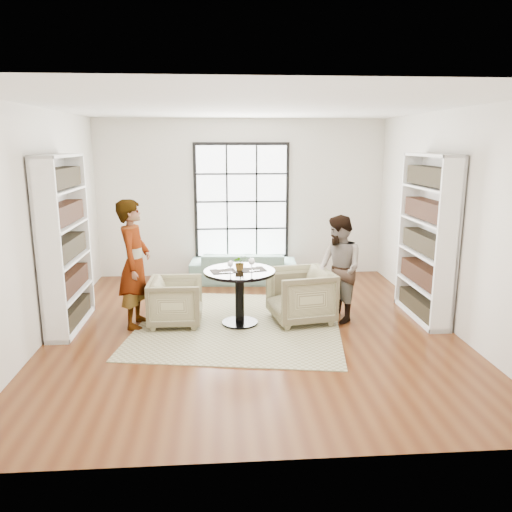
{
  "coord_description": "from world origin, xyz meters",
  "views": [
    {
      "loc": [
        -0.44,
        -6.6,
        2.55
      ],
      "look_at": [
        0.08,
        0.4,
        0.95
      ],
      "focal_mm": 35.0,
      "sensor_mm": 36.0,
      "label": 1
    }
  ],
  "objects": [
    {
      "name": "room_shell",
      "position": [
        0.0,
        0.54,
        1.26
      ],
      "size": [
        6.0,
        6.01,
        6.0
      ],
      "color": "silver",
      "rests_on": "ground"
    },
    {
      "name": "placemat_right",
      "position": [
        0.02,
        0.21,
        0.8
      ],
      "size": [
        0.39,
        0.33,
        0.01
      ],
      "primitive_type": "cube",
      "rotation": [
        0.0,
        0.0,
        0.21
      ],
      "color": "#2A2824",
      "rests_on": "pedestal_table"
    },
    {
      "name": "armchair_right",
      "position": [
        0.72,
        0.24,
        0.39
      ],
      "size": [
        0.99,
        0.97,
        0.78
      ],
      "primitive_type": "imported",
      "rotation": [
        0.0,
        0.0,
        -1.39
      ],
      "color": "tan",
      "rests_on": "ground"
    },
    {
      "name": "person_left",
      "position": [
        -1.62,
        0.25,
        0.9
      ],
      "size": [
        0.5,
        0.7,
        1.8
      ],
      "primitive_type": "imported",
      "rotation": [
        0.0,
        0.0,
        1.46
      ],
      "color": "gray",
      "rests_on": "ground"
    },
    {
      "name": "rug",
      "position": [
        -0.18,
        0.17,
        0.01
      ],
      "size": [
        3.26,
        3.26,
        0.01
      ],
      "primitive_type": "cube",
      "rotation": [
        0.0,
        0.0,
        -0.16
      ],
      "color": "tan",
      "rests_on": "ground"
    },
    {
      "name": "person_right",
      "position": [
        1.27,
        0.24,
        0.77
      ],
      "size": [
        0.75,
        0.87,
        1.55
      ],
      "primitive_type": "imported",
      "rotation": [
        0.0,
        0.0,
        -1.32
      ],
      "color": "gray",
      "rests_on": "ground"
    },
    {
      "name": "armchair_left",
      "position": [
        -1.07,
        0.25,
        0.34
      ],
      "size": [
        0.75,
        0.73,
        0.68
      ],
      "primitive_type": "imported",
      "rotation": [
        0.0,
        0.0,
        1.56
      ],
      "color": "#B8B684",
      "rests_on": "ground"
    },
    {
      "name": "wine_glass_right",
      "position": [
        0.0,
        0.1,
        0.94
      ],
      "size": [
        0.09,
        0.09,
        0.19
      ],
      "color": "silver",
      "rests_on": "pedestal_table"
    },
    {
      "name": "cutlery_right",
      "position": [
        0.02,
        0.21,
        0.81
      ],
      "size": [
        0.18,
        0.24,
        0.01
      ],
      "primitive_type": null,
      "rotation": [
        0.0,
        0.0,
        0.21
      ],
      "color": "#BBBBBF",
      "rests_on": "placemat_right"
    },
    {
      "name": "ground",
      "position": [
        0.0,
        0.0,
        0.0
      ],
      "size": [
        6.0,
        6.0,
        0.0
      ],
      "primitive_type": "plane",
      "color": "#5A3115"
    },
    {
      "name": "sofa",
      "position": [
        -0.0,
        2.45,
        0.28
      ],
      "size": [
        2.0,
        0.91,
        0.57
      ],
      "primitive_type": "imported",
      "rotation": [
        0.0,
        0.0,
        3.07
      ],
      "color": "slate",
      "rests_on": "ground"
    },
    {
      "name": "wine_glass_left",
      "position": [
        -0.3,
        0.05,
        0.92
      ],
      "size": [
        0.08,
        0.08,
        0.17
      ],
      "color": "silver",
      "rests_on": "pedestal_table"
    },
    {
      "name": "pedestal_table",
      "position": [
        -0.17,
        0.18,
        0.58
      ],
      "size": [
        1.0,
        1.0,
        0.8
      ],
      "rotation": [
        0.0,
        0.0,
        0.21
      ],
      "color": "black",
      "rests_on": "ground"
    },
    {
      "name": "placemat_left",
      "position": [
        -0.39,
        0.13,
        0.8
      ],
      "size": [
        0.39,
        0.33,
        0.01
      ],
      "primitive_type": "cube",
      "rotation": [
        0.0,
        0.0,
        0.21
      ],
      "color": "#2A2824",
      "rests_on": "pedestal_table"
    },
    {
      "name": "cutlery_left",
      "position": [
        -0.39,
        0.13,
        0.81
      ],
      "size": [
        0.18,
        0.24,
        0.01
      ],
      "primitive_type": null,
      "rotation": [
        0.0,
        0.0,
        0.21
      ],
      "color": "#BBBBBF",
      "rests_on": "placemat_left"
    },
    {
      "name": "flower_centerpiece",
      "position": [
        -0.16,
        0.2,
        0.91
      ],
      "size": [
        0.23,
        0.21,
        0.22
      ],
      "primitive_type": "imported",
      "rotation": [
        0.0,
        0.0,
        0.21
      ],
      "color": "gray",
      "rests_on": "pedestal_table"
    }
  ]
}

